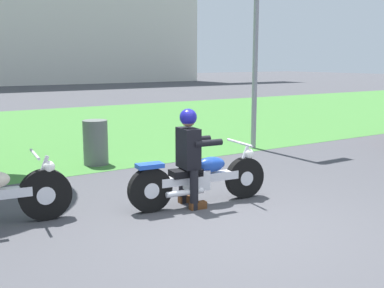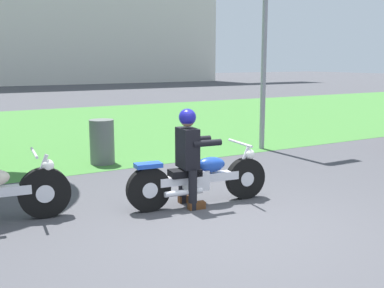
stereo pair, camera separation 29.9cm
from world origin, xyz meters
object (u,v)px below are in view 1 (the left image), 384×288
at_px(motorcycle_lead, 200,178).
at_px(streetlight_pole, 261,1).
at_px(trash_can, 96,143).
at_px(rider_lead, 189,150).

xyz_separation_m(motorcycle_lead, streetlight_pole, (3.63, 2.96, 2.96)).
height_order(streetlight_pole, trash_can, streetlight_pole).
distance_m(rider_lead, streetlight_pole, 5.43).
xyz_separation_m(motorcycle_lead, rider_lead, (-0.17, 0.02, 0.43)).
height_order(motorcycle_lead, streetlight_pole, streetlight_pole).
height_order(rider_lead, streetlight_pole, streetlight_pole).
xyz_separation_m(streetlight_pole, trash_can, (-3.89, 0.34, -2.90)).
bearing_deg(rider_lead, motorcycle_lead, -0.87).
relative_size(rider_lead, streetlight_pole, 0.26).
height_order(rider_lead, trash_can, rider_lead).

